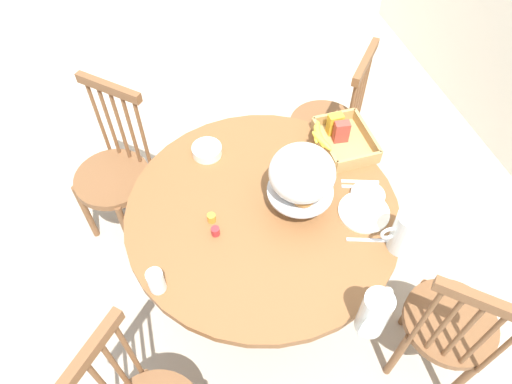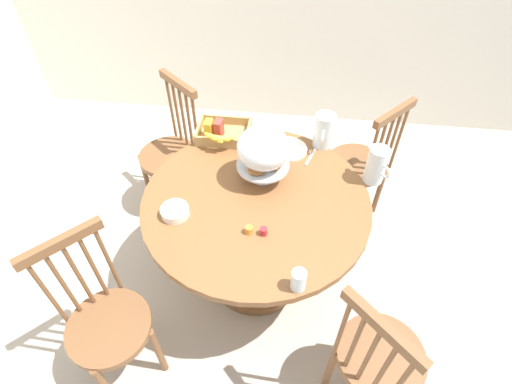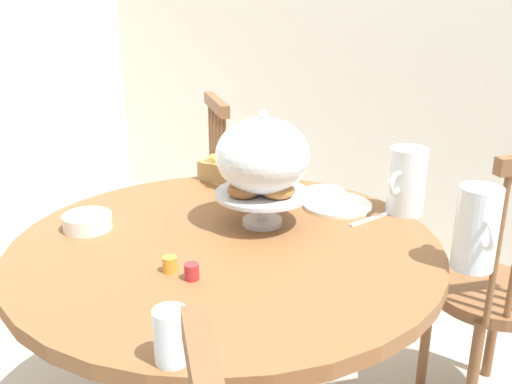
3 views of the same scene
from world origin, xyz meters
The scene contains 19 objects.
ground_plane centered at (0.00, 0.00, 0.00)m, with size 10.00×10.00×0.00m, color #A89E8E.
dining_table centered at (-0.10, -0.01, 0.52)m, with size 1.19×1.19×0.74m.
windsor_chair_near_window centered at (-0.74, -0.64, 0.45)m, with size 0.47×0.47×0.97m.
windsor_chair_by_cabinet centered at (0.52, -0.65, 0.45)m, with size 0.47×0.47×0.97m.
windsor_chair_facing_door centered at (0.52, 0.63, 0.45)m, with size 0.47×0.47×0.97m.
windsor_chair_far_side centered at (-0.76, 0.59, 0.45)m, with size 0.47×0.47×0.97m.
pastry_stand_with_dome centered at (-0.08, 0.15, 0.94)m, with size 0.28×0.28×0.34m.
orange_juice_pitcher centered at (0.23, 0.47, 0.83)m, with size 0.12×0.20×0.21m.
milk_pitcher centered at (0.51, 0.20, 0.84)m, with size 0.12×0.17×0.21m.
cereal_basket centered at (-0.37, 0.46, 0.78)m, with size 0.32×0.30×0.12m.
china_plate_large centered at (0.04, 0.40, 0.75)m, with size 0.22×0.22×0.01m, color white.
china_plate_small centered at (-0.04, 0.45, 0.76)m, with size 0.15×0.15×0.01m, color white.
cereal_bowl centered at (-0.49, -0.17, 0.76)m, with size 0.14×0.14×0.04m, color white.
drinking_glass centered at (0.14, -0.50, 0.80)m, with size 0.06×0.06×0.11m, color silver.
jam_jar_strawberry centered at (-0.04, -0.24, 0.76)m, with size 0.04×0.04×0.04m, color #B7282D.
jam_jar_apricot centered at (-0.11, -0.24, 0.76)m, with size 0.04×0.04×0.04m, color orange.
table_knife centered at (-0.09, 0.44, 0.74)m, with size 0.17×0.01×0.01m, color silver.
dinner_fork centered at (-0.12, 0.45, 0.74)m, with size 0.17×0.01×0.01m, color silver.
soup_spoon centered at (0.17, 0.35, 0.74)m, with size 0.17×0.01×0.01m, color silver.
Camera 2 is at (0.07, -1.42, 2.26)m, focal length 28.12 mm.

